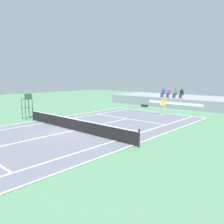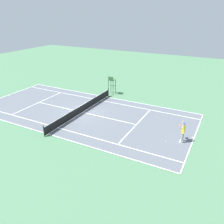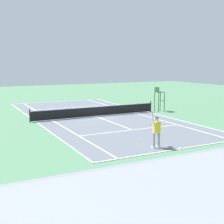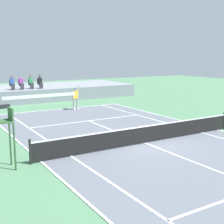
# 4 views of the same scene
# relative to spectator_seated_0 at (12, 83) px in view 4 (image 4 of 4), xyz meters

# --- Properties ---
(ground_plane) EXTENTS (80.00, 80.00, 0.00)m
(ground_plane) POSITION_rel_spectator_seated_0_xyz_m (2.38, -17.21, -1.87)
(ground_plane) COLOR #4C7A56
(court) EXTENTS (11.08, 23.88, 0.03)m
(court) POSITION_rel_spectator_seated_0_xyz_m (2.38, -17.21, -1.86)
(court) COLOR slate
(court) RESTS_ON ground
(net) EXTENTS (11.98, 0.10, 1.07)m
(net) POSITION_rel_spectator_seated_0_xyz_m (2.38, -17.21, -1.35)
(net) COLOR black
(net) RESTS_ON ground
(barrier_wall) EXTENTS (21.07, 0.25, 1.26)m
(barrier_wall) POSITION_rel_spectator_seated_0_xyz_m (2.38, -1.22, -1.24)
(barrier_wall) COLOR gray
(barrier_wall) RESTS_ON ground
(bleacher_platform) EXTENTS (21.07, 7.19, 1.26)m
(bleacher_platform) POSITION_rel_spectator_seated_0_xyz_m (2.38, 2.50, -1.24)
(bleacher_platform) COLOR gray
(bleacher_platform) RESTS_ON ground
(spectator_seated_0) EXTENTS (0.44, 0.60, 1.27)m
(spectator_seated_0) POSITION_rel_spectator_seated_0_xyz_m (0.00, 0.00, 0.00)
(spectator_seated_0) COLOR #474C56
(spectator_seated_0) RESTS_ON bleacher_platform
(spectator_seated_1) EXTENTS (0.44, 0.60, 1.27)m
(spectator_seated_1) POSITION_rel_spectator_seated_0_xyz_m (0.84, 0.00, 0.00)
(spectator_seated_1) COLOR #474C56
(spectator_seated_1) RESTS_ON bleacher_platform
(spectator_seated_2) EXTENTS (0.44, 0.60, 1.27)m
(spectator_seated_2) POSITION_rel_spectator_seated_0_xyz_m (1.78, 0.00, 0.00)
(spectator_seated_2) COLOR #474C56
(spectator_seated_2) RESTS_ON bleacher_platform
(spectator_seated_3) EXTENTS (0.44, 0.60, 1.27)m
(spectator_seated_3) POSITION_rel_spectator_seated_0_xyz_m (2.67, 0.00, 0.00)
(spectator_seated_3) COLOR #474C56
(spectator_seated_3) RESTS_ON bleacher_platform
(tennis_player) EXTENTS (0.77, 0.62, 2.08)m
(tennis_player) POSITION_rel_spectator_seated_0_xyz_m (3.55, -6.16, -0.88)
(tennis_player) COLOR #9E9EA3
(tennis_player) RESTS_ON ground
(tennis_ball) EXTENTS (0.07, 0.07, 0.07)m
(tennis_ball) POSITION_rel_spectator_seated_0_xyz_m (4.12, -7.36, -1.84)
(tennis_ball) COLOR #D1E533
(tennis_ball) RESTS_ON ground
(umpire_chair) EXTENTS (0.77, 0.77, 2.44)m
(umpire_chair) POSITION_rel_spectator_seated_0_xyz_m (-4.54, -17.21, -0.32)
(umpire_chair) COLOR #2D562D
(umpire_chair) RESTS_ON ground
(equipment_bag) EXTENTS (0.94, 0.48, 0.32)m
(equipment_bag) POSITION_rel_spectator_seated_0_xyz_m (-1.34, -2.38, -1.71)
(equipment_bag) COLOR black
(equipment_bag) RESTS_ON ground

